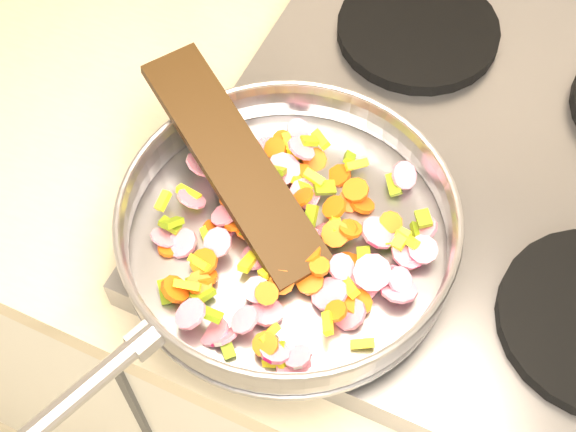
% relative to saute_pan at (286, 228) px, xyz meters
% --- Properties ---
extents(cooktop, '(0.60, 0.60, 0.04)m').
position_rel_saute_pan_xyz_m(cooktop, '(0.16, 0.19, -0.07)').
color(cooktop, '#939399').
rests_on(cooktop, counter_top).
extents(grate_fl, '(0.19, 0.19, 0.02)m').
position_rel_saute_pan_xyz_m(grate_fl, '(0.02, 0.05, -0.04)').
color(grate_fl, black).
rests_on(grate_fl, cooktop).
extents(grate_bl, '(0.19, 0.19, 0.02)m').
position_rel_saute_pan_xyz_m(grate_bl, '(0.02, 0.33, -0.04)').
color(grate_bl, black).
rests_on(grate_bl, cooktop).
extents(saute_pan, '(0.36, 0.51, 0.06)m').
position_rel_saute_pan_xyz_m(saute_pan, '(0.00, 0.00, 0.00)').
color(saute_pan, '#9E9EA5').
rests_on(saute_pan, grate_fl).
extents(vegetable_heap, '(0.27, 0.28, 0.05)m').
position_rel_saute_pan_xyz_m(vegetable_heap, '(0.01, -0.00, -0.01)').
color(vegetable_heap, '#CB1353').
rests_on(vegetable_heap, saute_pan).
extents(wooden_spatula, '(0.25, 0.19, 0.07)m').
position_rel_saute_pan_xyz_m(wooden_spatula, '(-0.07, 0.03, 0.02)').
color(wooden_spatula, black).
rests_on(wooden_spatula, saute_pan).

